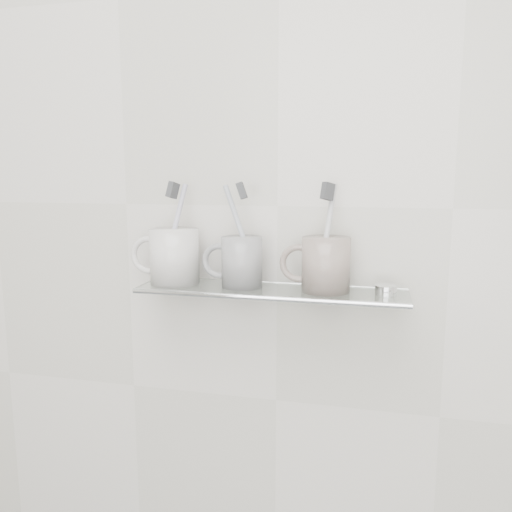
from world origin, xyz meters
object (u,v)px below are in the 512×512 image
(shelf_glass, at_px, (271,291))
(mug_right, at_px, (326,264))
(mug_left, at_px, (175,256))
(mug_center, at_px, (242,262))

(shelf_glass, distance_m, mug_right, 0.11)
(mug_left, relative_size, mug_right, 1.08)
(mug_center, xyz_separation_m, mug_right, (0.16, 0.00, 0.00))
(shelf_glass, bearing_deg, mug_right, 2.83)
(shelf_glass, xyz_separation_m, mug_center, (-0.06, 0.00, 0.05))
(mug_left, height_order, mug_center, mug_left)
(mug_right, bearing_deg, mug_left, 179.84)
(shelf_glass, height_order, mug_right, mug_right)
(mug_left, distance_m, mug_right, 0.29)
(mug_right, bearing_deg, mug_center, 179.84)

